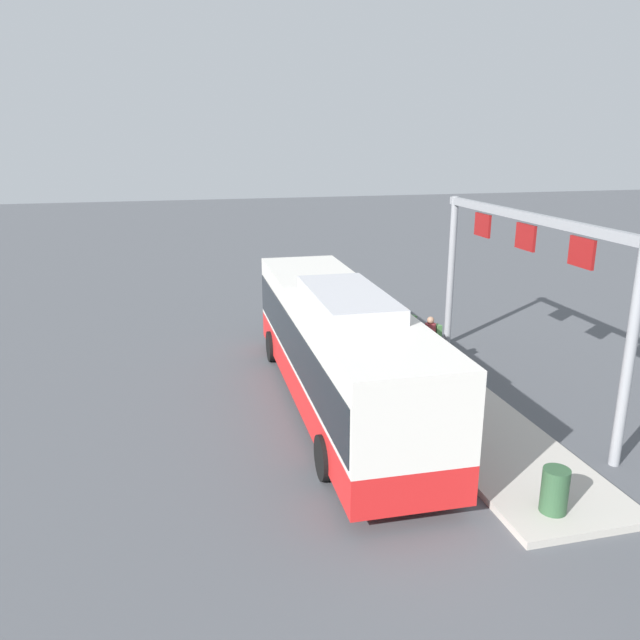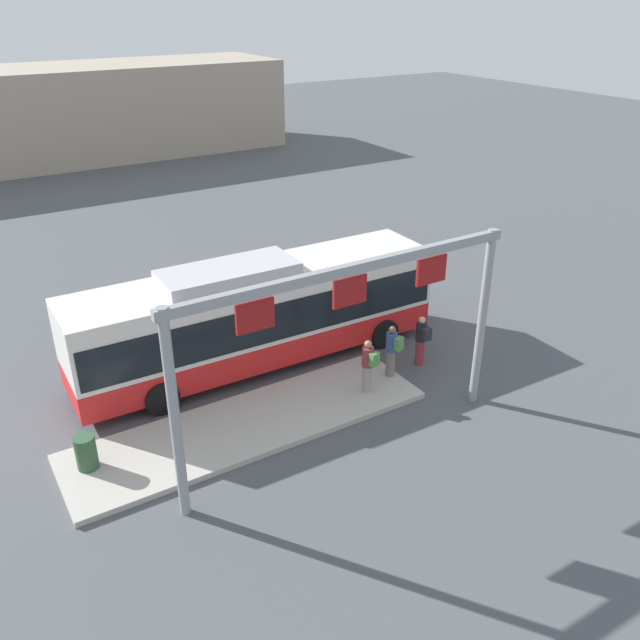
% 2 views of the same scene
% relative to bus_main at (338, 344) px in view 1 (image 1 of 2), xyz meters
% --- Properties ---
extents(ground_plane, '(120.00, 120.00, 0.00)m').
position_rel_bus_main_xyz_m(ground_plane, '(0.01, -0.00, -1.81)').
color(ground_plane, '#4C4F54').
extents(platform_curb, '(10.00, 2.80, 0.16)m').
position_rel_bus_main_xyz_m(platform_curb, '(-1.84, -3.03, -1.73)').
color(platform_curb, '#B2ADA3').
rests_on(platform_curb, ground).
extents(bus_main, '(11.69, 2.85, 3.46)m').
position_rel_bus_main_xyz_m(bus_main, '(0.00, 0.00, 0.00)').
color(bus_main, red).
rests_on(bus_main, ground).
extents(person_boarding, '(0.34, 0.52, 1.67)m').
position_rel_bus_main_xyz_m(person_boarding, '(4.28, -2.83, -0.92)').
color(person_boarding, maroon).
rests_on(person_boarding, ground).
extents(person_waiting_near, '(0.45, 0.59, 1.67)m').
position_rel_bus_main_xyz_m(person_waiting_near, '(2.91, -3.10, -0.76)').
color(person_waiting_near, slate).
rests_on(person_waiting_near, platform_curb).
extents(person_waiting_mid, '(0.40, 0.57, 1.67)m').
position_rel_bus_main_xyz_m(person_waiting_mid, '(1.79, -3.45, -0.76)').
color(person_waiting_mid, gray).
rests_on(person_waiting_mid, platform_curb).
extents(platform_sign_gantry, '(9.25, 0.24, 5.20)m').
position_rel_bus_main_xyz_m(platform_sign_gantry, '(-0.13, -5.22, 1.94)').
color(platform_sign_gantry, gray).
rests_on(platform_sign_gantry, ground).
extents(trash_bin, '(0.52, 0.52, 0.90)m').
position_rel_bus_main_xyz_m(trash_bin, '(-6.06, -2.64, -1.20)').
color(trash_bin, '#2D5133').
rests_on(trash_bin, platform_curb).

